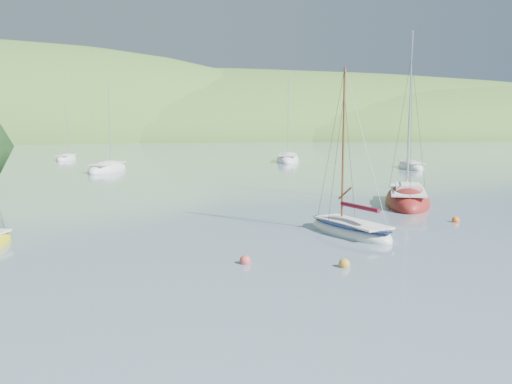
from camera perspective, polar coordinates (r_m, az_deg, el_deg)
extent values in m
plane|color=gray|center=(24.20, 2.74, -7.48)|extent=(700.00, 700.00, 0.00)
ellipsoid|color=#3A6E2A|center=(192.97, -8.43, 5.59)|extent=(440.00, 110.00, 44.00)
ellipsoid|color=#3A6E2A|center=(206.18, 17.65, 5.44)|extent=(240.00, 100.00, 34.00)
ellipsoid|color=white|center=(31.21, 9.39, -3.95)|extent=(4.19, 6.60, 1.52)
cube|color=silver|center=(31.01, 9.56, -3.00)|extent=(3.20, 5.12, 0.10)
cylinder|color=brown|center=(31.21, 8.72, 4.65)|extent=(0.12, 0.12, 8.26)
ellipsoid|color=#0B1435|center=(31.12, 9.41, -3.14)|extent=(4.13, 6.52, 0.26)
cylinder|color=maroon|center=(30.39, 10.32, -1.49)|extent=(1.21, 2.89, 0.24)
ellipsoid|color=maroon|center=(42.50, 14.89, -0.96)|extent=(6.38, 9.57, 2.50)
cube|color=silver|center=(42.21, 14.94, 0.18)|extent=(4.88, 7.43, 0.10)
cylinder|color=silver|center=(43.15, 15.13, 7.83)|extent=(0.12, 0.12, 11.34)
cube|color=silver|center=(42.18, 14.95, 0.51)|extent=(2.55, 3.00, 0.42)
cylinder|color=silver|center=(41.20, 15.02, 1.28)|extent=(1.76, 4.05, 0.09)
ellipsoid|color=white|center=(68.20, -14.65, 2.15)|extent=(5.53, 8.37, 2.16)
cube|color=silver|center=(68.00, -14.73, 2.77)|extent=(4.23, 6.49, 0.10)
cylinder|color=silver|center=(68.78, -14.44, 6.75)|extent=(0.12, 0.12, 9.48)
ellipsoid|color=white|center=(80.41, 3.19, 3.18)|extent=(5.26, 9.40, 2.42)
cube|color=silver|center=(80.18, 3.19, 3.77)|extent=(4.00, 7.30, 0.10)
cylinder|color=silver|center=(81.25, 3.24, 7.56)|extent=(0.12, 0.12, 10.67)
ellipsoid|color=white|center=(87.96, -18.45, 3.14)|extent=(3.23, 6.34, 1.65)
cube|color=silver|center=(87.81, -18.49, 3.52)|extent=(2.45, 4.93, 0.10)
cylinder|color=silver|center=(88.45, -18.40, 5.87)|extent=(0.12, 0.12, 7.25)
ellipsoid|color=white|center=(72.07, 15.21, 2.39)|extent=(3.34, 7.10, 1.86)
cube|color=silver|center=(71.89, 15.26, 2.90)|extent=(2.52, 5.53, 0.10)
cylinder|color=silver|center=(72.60, 15.15, 6.16)|extent=(0.12, 0.12, 8.20)
sphere|color=gold|center=(24.40, 8.83, -7.15)|extent=(0.49, 0.49, 0.49)
sphere|color=#CB4B44|center=(24.67, -1.09, -6.89)|extent=(0.49, 0.49, 0.49)
sphere|color=orange|center=(36.22, 19.33, -2.67)|extent=(0.45, 0.45, 0.45)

